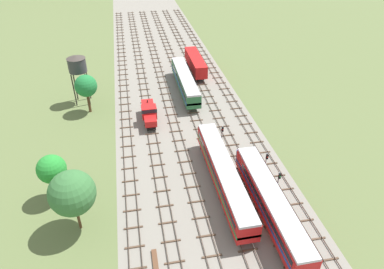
{
  "coord_description": "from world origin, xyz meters",
  "views": [
    {
      "loc": [
        -9.33,
        -17.33,
        33.98
      ],
      "look_at": [
        0.0,
        30.83,
        1.5
      ],
      "focal_mm": 32.6,
      "sensor_mm": 36.0,
      "label": 1
    }
  ],
  "objects_px": {
    "signal_post_near": "(222,135)",
    "signal_post_mid": "(266,162)",
    "diesel_railcar_centre_right_nearest": "(271,202)",
    "freight_boxcar_centre_right_far": "(196,62)",
    "signal_post_nearest": "(278,182)",
    "shunter_loco_left_mid": "(149,112)",
    "diesel_railcar_centre_midfar": "(185,81)",
    "passenger_coach_centre_near": "(224,174)",
    "water_tower": "(77,65)"
  },
  "relations": [
    {
      "from": "diesel_railcar_centre_right_nearest",
      "to": "signal_post_nearest",
      "type": "relative_size",
      "value": 4.4
    },
    {
      "from": "diesel_railcar_centre_midfar",
      "to": "freight_boxcar_centre_right_far",
      "type": "relative_size",
      "value": 1.46
    },
    {
      "from": "signal_post_nearest",
      "to": "freight_boxcar_centre_right_far",
      "type": "bearing_deg",
      "value": 92.76
    },
    {
      "from": "diesel_railcar_centre_right_nearest",
      "to": "passenger_coach_centre_near",
      "type": "relative_size",
      "value": 0.93
    },
    {
      "from": "diesel_railcar_centre_midfar",
      "to": "water_tower",
      "type": "distance_m",
      "value": 21.98
    },
    {
      "from": "water_tower",
      "to": "signal_post_mid",
      "type": "height_order",
      "value": "water_tower"
    },
    {
      "from": "diesel_railcar_centre_right_nearest",
      "to": "shunter_loco_left_mid",
      "type": "distance_m",
      "value": 29.87
    },
    {
      "from": "shunter_loco_left_mid",
      "to": "signal_post_mid",
      "type": "relative_size",
      "value": 1.86
    },
    {
      "from": "diesel_railcar_centre_right_nearest",
      "to": "signal_post_near",
      "type": "height_order",
      "value": "signal_post_near"
    },
    {
      "from": "diesel_railcar_centre_midfar",
      "to": "signal_post_nearest",
      "type": "bearing_deg",
      "value": -79.41
    },
    {
      "from": "shunter_loco_left_mid",
      "to": "signal_post_near",
      "type": "distance_m",
      "value": 15.65
    },
    {
      "from": "signal_post_near",
      "to": "passenger_coach_centre_near",
      "type": "bearing_deg",
      "value": -103.39
    },
    {
      "from": "freight_boxcar_centre_right_far",
      "to": "signal_post_nearest",
      "type": "distance_m",
      "value": 44.99
    },
    {
      "from": "diesel_railcar_centre_right_nearest",
      "to": "shunter_loco_left_mid",
      "type": "height_order",
      "value": "diesel_railcar_centre_right_nearest"
    },
    {
      "from": "diesel_railcar_centre_midfar",
      "to": "signal_post_mid",
      "type": "distance_m",
      "value": 31.07
    },
    {
      "from": "passenger_coach_centre_near",
      "to": "signal_post_mid",
      "type": "distance_m",
      "value": 6.59
    },
    {
      "from": "diesel_railcar_centre_right_nearest",
      "to": "signal_post_nearest",
      "type": "xyz_separation_m",
      "value": [
        2.17,
        3.0,
        0.4
      ]
    },
    {
      "from": "water_tower",
      "to": "signal_post_near",
      "type": "xyz_separation_m",
      "value": [
        23.45,
        -21.64,
        -5.16
      ]
    },
    {
      "from": "signal_post_near",
      "to": "signal_post_mid",
      "type": "height_order",
      "value": "signal_post_near"
    },
    {
      "from": "water_tower",
      "to": "signal_post_nearest",
      "type": "bearing_deg",
      "value": -50.96
    },
    {
      "from": "passenger_coach_centre_near",
      "to": "shunter_loco_left_mid",
      "type": "relative_size",
      "value": 2.6
    },
    {
      "from": "freight_boxcar_centre_right_far",
      "to": "signal_post_near",
      "type": "height_order",
      "value": "signal_post_near"
    },
    {
      "from": "diesel_railcar_centre_midfar",
      "to": "shunter_loco_left_mid",
      "type": "bearing_deg",
      "value": -128.37
    },
    {
      "from": "diesel_railcar_centre_right_nearest",
      "to": "freight_boxcar_centre_right_far",
      "type": "distance_m",
      "value": 47.94
    },
    {
      "from": "signal_post_mid",
      "to": "diesel_railcar_centre_right_nearest",
      "type": "bearing_deg",
      "value": -106.23
    },
    {
      "from": "passenger_coach_centre_near",
      "to": "shunter_loco_left_mid",
      "type": "bearing_deg",
      "value": 113.1
    },
    {
      "from": "freight_boxcar_centre_right_far",
      "to": "passenger_coach_centre_near",
      "type": "bearing_deg",
      "value": -95.99
    },
    {
      "from": "freight_boxcar_centre_right_far",
      "to": "water_tower",
      "type": "relative_size",
      "value": 1.42
    },
    {
      "from": "freight_boxcar_centre_right_far",
      "to": "signal_post_mid",
      "type": "bearing_deg",
      "value": -86.94
    },
    {
      "from": "signal_post_mid",
      "to": "passenger_coach_centre_near",
      "type": "bearing_deg",
      "value": -171.72
    },
    {
      "from": "diesel_railcar_centre_right_nearest",
      "to": "signal_post_mid",
      "type": "height_order",
      "value": "signal_post_mid"
    },
    {
      "from": "passenger_coach_centre_near",
      "to": "shunter_loco_left_mid",
      "type": "xyz_separation_m",
      "value": [
        -8.68,
        20.36,
        -0.6
      ]
    },
    {
      "from": "shunter_loco_left_mid",
      "to": "diesel_railcar_centre_midfar",
      "type": "xyz_separation_m",
      "value": [
        8.68,
        10.97,
        0.59
      ]
    },
    {
      "from": "passenger_coach_centre_near",
      "to": "freight_boxcar_centre_right_far",
      "type": "bearing_deg",
      "value": 84.01
    },
    {
      "from": "diesel_railcar_centre_right_nearest",
      "to": "freight_boxcar_centre_right_far",
      "type": "xyz_separation_m",
      "value": [
        0.01,
        47.93,
        -0.15
      ]
    },
    {
      "from": "passenger_coach_centre_near",
      "to": "diesel_railcar_centre_right_nearest",
      "type": "bearing_deg",
      "value": -56.3
    },
    {
      "from": "shunter_loco_left_mid",
      "to": "diesel_railcar_centre_midfar",
      "type": "bearing_deg",
      "value": 51.63
    },
    {
      "from": "signal_post_near",
      "to": "water_tower",
      "type": "bearing_deg",
      "value": 137.29
    },
    {
      "from": "signal_post_nearest",
      "to": "signal_post_near",
      "type": "xyz_separation_m",
      "value": [
        -4.34,
        12.63,
        -0.06
      ]
    },
    {
      "from": "diesel_railcar_centre_midfar",
      "to": "signal_post_near",
      "type": "bearing_deg",
      "value": -84.42
    },
    {
      "from": "water_tower",
      "to": "signal_post_mid",
      "type": "xyz_separation_m",
      "value": [
        27.79,
        -29.81,
        -5.17
      ]
    },
    {
      "from": "diesel_railcar_centre_right_nearest",
      "to": "diesel_railcar_centre_midfar",
      "type": "xyz_separation_m",
      "value": [
        -4.34,
        37.84,
        0.0
      ]
    },
    {
      "from": "shunter_loco_left_mid",
      "to": "signal_post_mid",
      "type": "height_order",
      "value": "signal_post_mid"
    },
    {
      "from": "diesel_railcar_centre_right_nearest",
      "to": "water_tower",
      "type": "relative_size",
      "value": 2.08
    },
    {
      "from": "passenger_coach_centre_near",
      "to": "signal_post_nearest",
      "type": "xyz_separation_m",
      "value": [
        6.51,
        -3.51,
        0.39
      ]
    },
    {
      "from": "water_tower",
      "to": "signal_post_nearest",
      "type": "xyz_separation_m",
      "value": [
        27.79,
        -34.27,
        -5.1
      ]
    },
    {
      "from": "signal_post_mid",
      "to": "shunter_loco_left_mid",
      "type": "bearing_deg",
      "value": 128.06
    },
    {
      "from": "passenger_coach_centre_near",
      "to": "signal_post_near",
      "type": "bearing_deg",
      "value": 76.61
    },
    {
      "from": "passenger_coach_centre_near",
      "to": "signal_post_near",
      "type": "height_order",
      "value": "signal_post_near"
    },
    {
      "from": "water_tower",
      "to": "signal_post_nearest",
      "type": "height_order",
      "value": "water_tower"
    }
  ]
}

